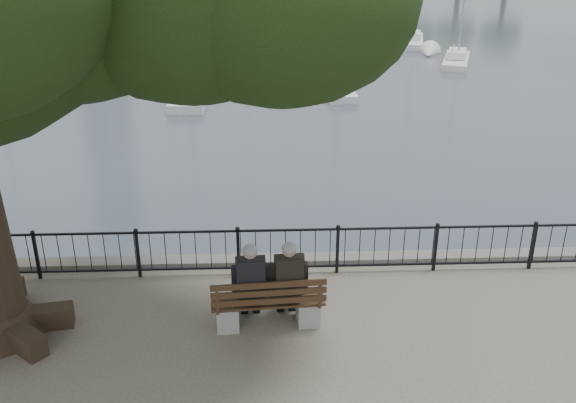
{
  "coord_description": "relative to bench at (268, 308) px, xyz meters",
  "views": [
    {
      "loc": [
        -0.47,
        -8.91,
        6.61
      ],
      "look_at": [
        0.0,
        2.5,
        1.6
      ],
      "focal_mm": 40.0,
      "sensor_mm": 36.0,
      "label": 1
    }
  ],
  "objects": [
    {
      "name": "sailboat_e",
      "position": [
        -8.7,
        26.17,
        -1.03
      ],
      "size": [
        3.64,
        6.14,
        12.03
      ],
      "color": "white",
      "rests_on": "ground"
    },
    {
      "name": "railing",
      "position": [
        0.43,
        1.83,
        0.19
      ],
      "size": [
        22.06,
        0.06,
        1.0
      ],
      "color": "black",
      "rests_on": "ground"
    },
    {
      "name": "sailboat_a",
      "position": [
        -11.49,
        18.5,
        -1.06
      ],
      "size": [
        2.71,
        4.87,
        9.4
      ],
      "color": "white",
      "rests_on": "ground"
    },
    {
      "name": "sailboat_h",
      "position": [
        -6.63,
        36.07,
        -0.99
      ],
      "size": [
        3.68,
        6.42,
        13.86
      ],
      "color": "white",
      "rests_on": "ground"
    },
    {
      "name": "harbor",
      "position": [
        0.43,
        2.33,
        -0.86
      ],
      "size": [
        260.0,
        260.0,
        1.2
      ],
      "color": "#5B5751",
      "rests_on": "ground"
    },
    {
      "name": "bench",
      "position": [
        0.0,
        0.0,
        0.0
      ],
      "size": [
        2.02,
        0.73,
        1.04
      ],
      "color": "gray",
      "rests_on": "ground"
    },
    {
      "name": "sailboat_b",
      "position": [
        -3.31,
        19.84,
        -1.04
      ],
      "size": [
        1.62,
        5.54,
        11.0
      ],
      "color": "white",
      "rests_on": "ground"
    },
    {
      "name": "person_right",
      "position": [
        0.36,
        0.14,
        0.4
      ],
      "size": [
        0.5,
        0.84,
        1.66
      ],
      "color": "black",
      "rests_on": "ground"
    },
    {
      "name": "sailboat_d",
      "position": [
        11.24,
        27.28,
        -1.07
      ],
      "size": [
        2.84,
        5.0,
        9.36
      ],
      "color": "white",
      "rests_on": "ground"
    },
    {
      "name": "sailboat_f",
      "position": [
        -1.01,
        29.02,
        -1.04
      ],
      "size": [
        1.77,
        4.87,
        10.19
      ],
      "color": "white",
      "rests_on": "ground"
    },
    {
      "name": "person_left",
      "position": [
        -0.3,
        0.09,
        0.4
      ],
      "size": [
        0.5,
        0.84,
        1.66
      ],
      "color": "black",
      "rests_on": "ground"
    },
    {
      "name": "sailboat_g",
      "position": [
        10.09,
        33.85,
        -1.06
      ],
      "size": [
        2.54,
        5.35,
        9.97
      ],
      "color": "white",
      "rests_on": "ground"
    },
    {
      "name": "sailboat_c",
      "position": [
        3.55,
        20.89,
        -1.06
      ],
      "size": [
        1.52,
        4.76,
        9.68
      ],
      "color": "white",
      "rests_on": "ground"
    }
  ]
}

